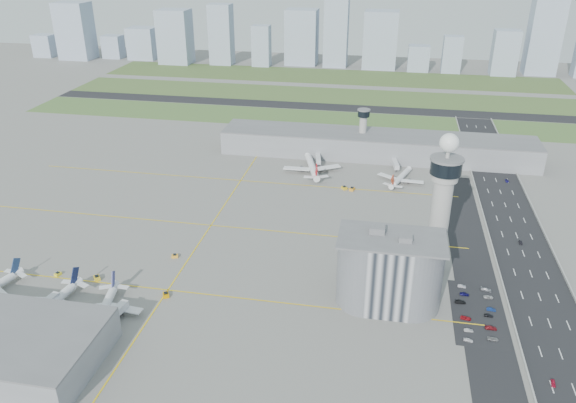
% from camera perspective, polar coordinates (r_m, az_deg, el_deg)
% --- Properties ---
extents(ground, '(1000.00, 1000.00, 0.00)m').
position_cam_1_polar(ground, '(260.96, -1.43, -6.24)').
color(ground, gray).
extents(grass_strip_0, '(480.00, 50.00, 0.08)m').
position_cam_1_polar(grass_strip_0, '(467.52, 1.91, 8.43)').
color(grass_strip_0, '#466831').
rests_on(grass_strip_0, ground).
extents(grass_strip_1, '(480.00, 60.00, 0.08)m').
position_cam_1_polar(grass_strip_1, '(538.96, 3.17, 10.72)').
color(grass_strip_1, '#455E2C').
rests_on(grass_strip_1, ground).
extents(grass_strip_2, '(480.00, 70.00, 0.08)m').
position_cam_1_polar(grass_strip_2, '(616.09, 4.20, 12.58)').
color(grass_strip_2, '#3D5528').
rests_on(grass_strip_2, ground).
extents(runway, '(480.00, 22.00, 0.10)m').
position_cam_1_polar(runway, '(502.63, 2.57, 9.65)').
color(runway, black).
rests_on(runway, ground).
extents(highway, '(28.00, 500.00, 0.10)m').
position_cam_1_polar(highway, '(265.40, 23.93, -8.11)').
color(highway, black).
rests_on(highway, ground).
extents(barrier_left, '(0.60, 500.00, 1.20)m').
position_cam_1_polar(barrier_left, '(261.89, 20.96, -7.87)').
color(barrier_left, '#9E9E99').
rests_on(barrier_left, ground).
extents(barrier_right, '(0.60, 500.00, 1.20)m').
position_cam_1_polar(barrier_right, '(269.03, 26.86, -8.14)').
color(barrier_right, '#9E9E99').
rests_on(barrier_right, ground).
extents(landside_road, '(18.00, 260.00, 0.08)m').
position_cam_1_polar(landside_road, '(251.88, 18.80, -9.07)').
color(landside_road, black).
rests_on(landside_road, ground).
extents(parking_lot, '(20.00, 44.00, 0.10)m').
position_cam_1_polar(parking_lot, '(241.77, 18.65, -10.64)').
color(parking_lot, black).
rests_on(parking_lot, ground).
extents(taxiway_line_h_0, '(260.00, 0.60, 0.01)m').
position_cam_1_polar(taxiway_line_h_0, '(247.74, -12.10, -8.79)').
color(taxiway_line_h_0, yellow).
rests_on(taxiway_line_h_0, ground).
extents(taxiway_line_h_1, '(260.00, 0.60, 0.01)m').
position_cam_1_polar(taxiway_line_h_1, '(295.62, -7.83, -2.42)').
color(taxiway_line_h_1, yellow).
rests_on(taxiway_line_h_1, ground).
extents(taxiway_line_h_2, '(260.00, 0.60, 0.01)m').
position_cam_1_polar(taxiway_line_h_2, '(347.29, -4.82, 2.13)').
color(taxiway_line_h_2, yellow).
rests_on(taxiway_line_h_2, ground).
extents(taxiway_line_v, '(0.60, 260.00, 0.01)m').
position_cam_1_polar(taxiway_line_v, '(295.62, -7.83, -2.42)').
color(taxiway_line_v, yellow).
rests_on(taxiway_line_v, ground).
extents(control_tower, '(14.00, 14.00, 64.50)m').
position_cam_1_polar(control_tower, '(248.22, 15.37, 0.21)').
color(control_tower, '#ADAAA5').
rests_on(control_tower, ground).
extents(secondary_tower, '(8.60, 8.60, 31.90)m').
position_cam_1_polar(secondary_tower, '(385.88, 7.62, 7.41)').
color(secondary_tower, '#ADAAA5').
rests_on(secondary_tower, ground).
extents(admin_building, '(42.00, 24.00, 33.50)m').
position_cam_1_polar(admin_building, '(229.92, 10.24, -6.99)').
color(admin_building, '#B2B2B7').
rests_on(admin_building, ground).
extents(terminal_pier, '(210.00, 32.00, 15.80)m').
position_cam_1_polar(terminal_pier, '(387.16, 8.98, 5.67)').
color(terminal_pier, gray).
rests_on(terminal_pier, ground).
extents(airplane_near_b, '(36.80, 41.56, 10.48)m').
position_cam_1_polar(airplane_near_b, '(246.48, -23.12, -9.23)').
color(airplane_near_b, white).
rests_on(airplane_near_b, ground).
extents(airplane_near_c, '(37.20, 41.50, 10.16)m').
position_cam_1_polar(airplane_near_c, '(236.51, -18.31, -9.97)').
color(airplane_near_c, white).
rests_on(airplane_near_c, ground).
extents(airplane_far_a, '(47.96, 52.43, 12.25)m').
position_cam_1_polar(airplane_far_a, '(358.18, 2.44, 4.01)').
color(airplane_far_a, white).
rests_on(airplane_far_a, ground).
extents(airplane_far_b, '(38.91, 42.17, 9.69)m').
position_cam_1_polar(airplane_far_b, '(349.75, 11.41, 2.73)').
color(airplane_far_b, white).
rests_on(airplane_far_b, ground).
extents(jet_bridge_near_1, '(5.39, 14.31, 5.70)m').
position_cam_1_polar(jet_bridge_near_1, '(243.59, -24.50, -10.65)').
color(jet_bridge_near_1, silver).
rests_on(jet_bridge_near_1, ground).
extents(jet_bridge_near_2, '(5.39, 14.31, 5.70)m').
position_cam_1_polar(jet_bridge_near_2, '(228.95, -18.16, -11.95)').
color(jet_bridge_near_2, silver).
rests_on(jet_bridge_near_2, ground).
extents(jet_bridge_far_0, '(5.39, 14.31, 5.70)m').
position_cam_1_polar(jet_bridge_far_0, '(376.57, 3.03, 4.56)').
color(jet_bridge_far_0, silver).
rests_on(jet_bridge_far_0, ground).
extents(jet_bridge_far_1, '(5.39, 14.31, 5.70)m').
position_cam_1_polar(jet_bridge_far_1, '(373.87, 10.66, 3.98)').
color(jet_bridge_far_1, silver).
rests_on(jet_bridge_far_1, ground).
extents(tug_0, '(2.72, 3.30, 1.65)m').
position_cam_1_polar(tug_0, '(271.54, -22.34, -6.81)').
color(tug_0, yellow).
rests_on(tug_0, ground).
extents(tug_1, '(4.16, 4.36, 2.09)m').
position_cam_1_polar(tug_1, '(262.33, -18.84, -7.32)').
color(tug_1, gold).
rests_on(tug_1, ground).
extents(tug_2, '(3.65, 4.06, 1.96)m').
position_cam_1_polar(tug_2, '(243.50, -12.30, -9.21)').
color(tug_2, '#D99000').
rests_on(tug_2, ground).
extents(tug_3, '(3.54, 2.95, 1.76)m').
position_cam_1_polar(tug_3, '(269.85, -11.43, -5.42)').
color(tug_3, gold).
rests_on(tug_3, ground).
extents(tug_4, '(4.02, 4.22, 2.02)m').
position_cam_1_polar(tug_4, '(335.56, 5.73, 1.42)').
color(tug_4, gold).
rests_on(tug_4, ground).
extents(tug_5, '(3.37, 4.11, 2.06)m').
position_cam_1_polar(tug_5, '(334.45, 6.53, 1.30)').
color(tug_5, orange).
rests_on(tug_5, ground).
extents(car_lot_0, '(3.75, 2.02, 1.21)m').
position_cam_1_polar(car_lot_0, '(225.67, 17.85, -13.24)').
color(car_lot_0, silver).
rests_on(car_lot_0, ground).
extents(car_lot_1, '(3.44, 1.38, 1.11)m').
position_cam_1_polar(car_lot_1, '(230.43, 17.87, -12.35)').
color(car_lot_1, '#A7A7A7').
rests_on(car_lot_1, ground).
extents(car_lot_2, '(4.38, 2.51, 1.15)m').
position_cam_1_polar(car_lot_2, '(236.44, 17.62, -11.22)').
color(car_lot_2, '#AC111B').
rests_on(car_lot_2, ground).
extents(car_lot_3, '(4.53, 2.14, 1.28)m').
position_cam_1_polar(car_lot_3, '(244.88, 17.09, -9.71)').
color(car_lot_3, black).
rests_on(car_lot_3, ground).
extents(car_lot_4, '(3.92, 1.80, 1.30)m').
position_cam_1_polar(car_lot_4, '(250.17, 17.48, -8.95)').
color(car_lot_4, '#0E0B4D').
rests_on(car_lot_4, ground).
extents(car_lot_5, '(3.51, 1.45, 1.13)m').
position_cam_1_polar(car_lot_5, '(255.04, 17.24, -8.22)').
color(car_lot_5, silver).
rests_on(car_lot_5, ground).
extents(car_lot_6, '(4.10, 2.06, 1.11)m').
position_cam_1_polar(car_lot_6, '(229.11, 20.09, -12.98)').
color(car_lot_6, gray).
rests_on(car_lot_6, ground).
extents(car_lot_7, '(4.54, 1.88, 1.31)m').
position_cam_1_polar(car_lot_7, '(234.25, 19.92, -11.97)').
color(car_lot_7, maroon).
rests_on(car_lot_7, ground).
extents(car_lot_8, '(3.49, 1.57, 1.16)m').
position_cam_1_polar(car_lot_8, '(240.70, 19.71, -10.84)').
color(car_lot_8, black).
rests_on(car_lot_8, ground).
extents(car_lot_9, '(3.73, 1.53, 1.20)m').
position_cam_1_polar(car_lot_9, '(244.42, 19.95, -10.27)').
color(car_lot_9, navy).
rests_on(car_lot_9, ground).
extents(car_lot_10, '(4.10, 2.10, 1.11)m').
position_cam_1_polar(car_lot_10, '(251.62, 19.69, -9.12)').
color(car_lot_10, silver).
rests_on(car_lot_10, ground).
extents(car_lot_11, '(4.79, 2.58, 1.32)m').
position_cam_1_polar(car_lot_11, '(255.96, 19.49, -8.42)').
color(car_lot_11, gray).
rests_on(car_lot_11, ground).
extents(car_hw_0, '(1.81, 3.63, 1.19)m').
position_cam_1_polar(car_hw_0, '(217.90, 25.34, -16.33)').
color(car_hw_0, '#AD112E').
rests_on(car_hw_0, ground).
extents(car_hw_1, '(1.30, 3.68, 1.21)m').
position_cam_1_polar(car_hw_1, '(298.62, 22.55, -3.87)').
color(car_hw_1, black).
rests_on(car_hw_1, ground).
extents(car_hw_2, '(2.02, 4.09, 1.12)m').
position_cam_1_polar(car_hw_2, '(369.77, 21.36, 1.98)').
color(car_hw_2, navy).
rests_on(car_hw_2, ground).
extents(car_hw_4, '(1.59, 3.86, 1.31)m').
position_cam_1_polar(car_hw_4, '(422.79, 18.34, 5.34)').
color(car_hw_4, gray).
rests_on(car_hw_4, ground).
extents(skyline_bldg_0, '(24.05, 19.24, 26.50)m').
position_cam_1_polar(skyline_bldg_0, '(777.02, -23.48, 14.32)').
color(skyline_bldg_0, '#9EADC1').
rests_on(skyline_bldg_0, ground).
extents(skyline_bldg_1, '(37.63, 30.10, 65.60)m').
position_cam_1_polar(skyline_bldg_1, '(746.11, -20.81, 15.90)').
color(skyline_bldg_1, '#9EADC1').
rests_on(skyline_bldg_1, ground).
extents(skyline_bldg_2, '(22.81, 18.25, 26.79)m').
position_cam_1_polar(skyline_bldg_2, '(740.64, -17.33, 14.79)').
color(skyline_bldg_2, '#9EADC1').
rests_on(skyline_bldg_2, ground).
extents(skyline_bldg_3, '(32.30, 25.84, 36.93)m').
position_cam_1_polar(skyline_bldg_3, '(723.99, -14.52, 15.30)').
color(skyline_bldg_3, '#9EADC1').
rests_on(skyline_bldg_3, ground).
extents(skyline_bldg_4, '(35.81, 28.65, 60.36)m').
position_cam_1_polar(skyline_bldg_4, '(688.70, -11.40, 16.10)').
color(skyline_bldg_4, '#9EADC1').
rests_on(skyline_bldg_4, ground).
extents(skyline_bldg_5, '(25.49, 20.39, 66.89)m').
position_cam_1_polar(skyline_bldg_5, '(674.44, -6.80, 16.49)').
color(skyline_bldg_5, '#9EADC1').
rests_on(skyline_bldg_5, ground).
extents(skyline_bldg_6, '(20.04, 16.03, 45.20)m').
position_cam_1_polar(skyline_bldg_6, '(662.21, -2.72, 15.52)').
color(skyline_bldg_6, '#9EADC1').
rests_on(skyline_bldg_6, ground).
extents(skyline_bldg_7, '(35.76, 28.61, 61.22)m').
position_cam_1_polar(skyline_bldg_7, '(670.91, 1.40, 16.36)').
color(skyline_bldg_7, '#9EADC1').
rests_on(skyline_bldg_7, ground).
extents(skyline_bldg_8, '(26.33, 21.06, 83.39)m').
position_cam_1_polar(skyline_bldg_8, '(658.78, 4.93, 17.08)').
color(skyline_bldg_8, '#9EADC1').
rests_on(skyline_bldg_8, ground).
extents(skyline_bldg_9, '(36.96, 29.57, 62.11)m').
position_cam_1_polar(skyline_bldg_9, '(658.00, 9.37, 15.90)').
color(skyline_bldg_9, '#9EADC1').
rests_on(skyline_bldg_9, ground).
extents(skyline_bldg_10, '(23.01, 18.41, 27.75)m').
position_cam_1_polar(skyline_bldg_10, '(652.80, 13.12, 13.98)').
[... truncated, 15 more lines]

